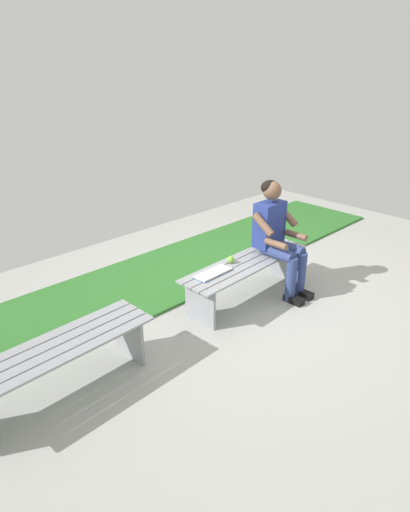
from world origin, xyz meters
The scene contains 7 objects.
ground_plane centered at (1.09, 1.00, -0.02)m, with size 10.00×7.00×0.04m, color #9E9E99.
grass_strip centered at (1.09, -1.03, 0.01)m, with size 9.00×1.33×0.03m, color #2D6B28.
bench_near centered at (0.00, 0.00, 0.33)m, with size 1.67×0.49×0.44m.
bench_far centered at (2.18, 0.00, 0.33)m, with size 1.58×0.49×0.44m.
person_seated centered at (-0.38, 0.10, 0.68)m, with size 0.50×0.69×1.24m.
apple centered at (0.15, -0.09, 0.47)m, with size 0.08×0.08×0.08m, color #72B738.
book_open centered at (0.47, -0.04, 0.45)m, with size 0.42×0.17×0.02m.
Camera 1 is at (3.20, 2.66, 2.35)m, focal length 30.09 mm.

